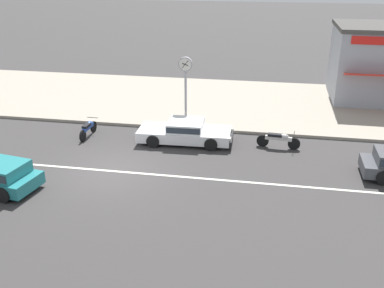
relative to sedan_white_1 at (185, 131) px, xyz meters
The scene contains 7 objects.
ground_plane 4.41m from the sedan_white_1, 123.18° to the right, with size 160.00×160.00×0.00m, color #383535.
lane_centre_stripe 4.41m from the sedan_white_1, 123.18° to the right, with size 50.40×0.14×0.01m, color silver.
kerb_strip 7.00m from the sedan_white_1, 110.08° to the left, with size 68.00×10.00×0.15m, color #9E9384.
sedan_white_1 is the anchor object (origin of this frame).
motorcycle_1 4.37m from the sedan_white_1, ahead, with size 1.99×0.56×0.80m.
motorcycle_2 4.84m from the sedan_white_1, behind, with size 0.56×1.84×0.80m.
street_clock 3.13m from the sedan_white_1, 100.59° to the left, with size 0.70×0.22×3.49m.
Camera 1 is at (6.27, -15.83, 8.13)m, focal length 42.00 mm.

